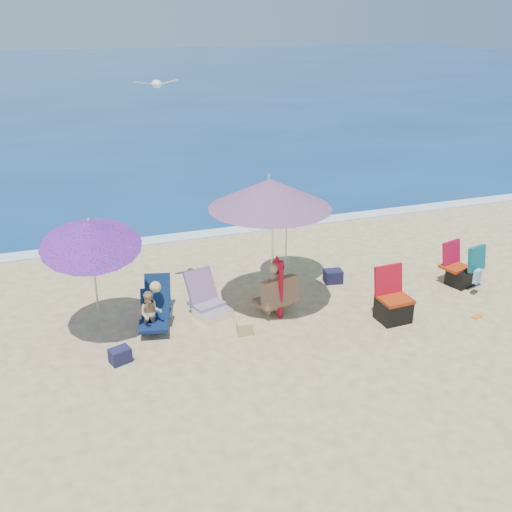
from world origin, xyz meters
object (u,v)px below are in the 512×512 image
object	(u,v)px
umbrella_striped	(290,202)
umbrella_blue	(90,234)
chair_navy	(157,303)
camp_chair_right	(462,270)
furled_umbrella	(280,284)
person_center	(275,289)
seagull	(157,84)
camp_chair_left	(393,305)
umbrella_turquoise	(270,194)
chair_rainbow	(208,304)
person_left	(152,312)

from	to	relation	value
umbrella_striped	umbrella_blue	xyz separation A→B (m)	(-3.84, -1.07, 0.21)
chair_navy	camp_chair_right	distance (m)	5.95
camp_chair_right	furled_umbrella	bearing A→B (deg)	-179.53
chair_navy	person_center	bearing A→B (deg)	-21.36
furled_umbrella	seagull	world-z (taller)	seagull
umbrella_blue	camp_chair_right	world-z (taller)	umbrella_blue
umbrella_blue	camp_chair_right	distance (m)	7.09
umbrella_striped	person_center	distance (m)	1.96
camp_chair_left	person_center	xyz separation A→B (m)	(-1.87, 0.86, 0.21)
umbrella_turquoise	camp_chair_left	size ratio (longest dim) A/B	2.94
furled_umbrella	camp_chair_right	world-z (taller)	furled_umbrella
chair_rainbow	person_left	world-z (taller)	person_left
furled_umbrella	camp_chair_left	distance (m)	2.01
furled_umbrella	camp_chair_right	distance (m)	3.89
umbrella_blue	camp_chair_left	bearing A→B (deg)	-13.69
umbrella_blue	camp_chair_left	size ratio (longest dim) A/B	2.31
chair_navy	furled_umbrella	bearing A→B (deg)	-24.29
umbrella_striped	camp_chair_left	distance (m)	2.81
furled_umbrella	chair_navy	xyz separation A→B (m)	(-2.01, 0.91, -0.48)
camp_chair_left	person_left	world-z (taller)	camp_chair_left
person_left	umbrella_turquoise	bearing A→B (deg)	6.49
camp_chair_right	person_left	world-z (taller)	camp_chair_right
camp_chair_right	person_left	bearing A→B (deg)	178.52
furled_umbrella	chair_navy	bearing A→B (deg)	155.71
furled_umbrella	person_left	xyz separation A→B (m)	(-2.22, 0.19, -0.26)
umbrella_striped	person_center	size ratio (longest dim) A/B	1.79
camp_chair_right	seagull	xyz separation A→B (m)	(-5.54, 1.45, 3.59)
furled_umbrella	chair_navy	size ratio (longest dim) A/B	1.64
camp_chair_right	camp_chair_left	bearing A→B (deg)	-159.57
umbrella_turquoise	person_left	distance (m)	2.82
chair_rainbow	seagull	bearing A→B (deg)	117.26
camp_chair_left	umbrella_blue	bearing A→B (deg)	166.31
umbrella_blue	seagull	distance (m)	2.72
person_center	person_left	world-z (taller)	person_center
chair_rainbow	umbrella_striped	bearing A→B (deg)	27.60
camp_chair_left	chair_navy	bearing A→B (deg)	157.05
chair_rainbow	umbrella_blue	bearing A→B (deg)	-178.68
umbrella_striped	furled_umbrella	size ratio (longest dim) A/B	1.53
umbrella_turquoise	chair_navy	bearing A→B (deg)	166.66
chair_navy	umbrella_blue	bearing A→B (deg)	-156.95
umbrella_turquoise	camp_chair_right	xyz separation A→B (m)	(3.91, -0.41, -1.84)
umbrella_turquoise	chair_rainbow	xyz separation A→B (m)	(-1.13, 0.07, -1.96)
umbrella_turquoise	person_center	bearing A→B (deg)	-89.29
umbrella_striped	umbrella_blue	bearing A→B (deg)	-164.45
chair_navy	person_center	world-z (taller)	person_center
chair_navy	chair_rainbow	xyz separation A→B (m)	(0.84, -0.40, 0.03)
umbrella_turquoise	person_center	world-z (taller)	umbrella_turquoise
chair_navy	person_left	xyz separation A→B (m)	(-0.21, -0.72, 0.22)
camp_chair_right	person_left	size ratio (longest dim) A/B	1.05
umbrella_blue	person_center	world-z (taller)	umbrella_blue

